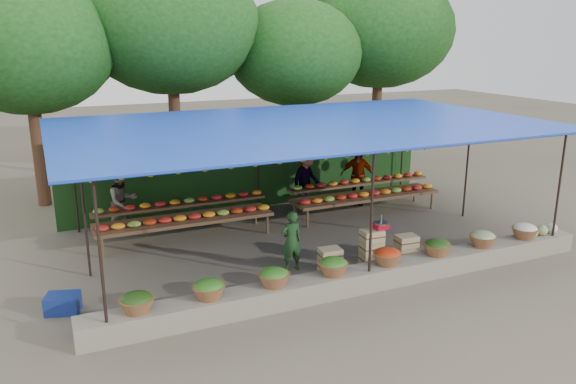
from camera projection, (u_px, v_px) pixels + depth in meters
name	position (u px, v px, depth m)	size (l,w,h in m)	color
ground	(303.00, 242.00, 13.31)	(60.00, 60.00, 0.00)	brown
stone_curb	(365.00, 278.00, 10.84)	(10.60, 0.55, 0.40)	slate
stall_canopy	(303.00, 129.00, 12.63)	(10.80, 6.60, 2.82)	black
produce_baskets	(361.00, 261.00, 10.70)	(8.98, 0.58, 0.34)	brown
netting_backdrop	(255.00, 164.00, 15.74)	(10.60, 0.06, 2.50)	#1D4619
tree_row	(235.00, 36.00, 17.59)	(16.51, 5.50, 7.12)	#3C2316
fruit_table_left	(185.00, 215.00, 13.35)	(4.21, 0.95, 0.93)	#513920
fruit_table_right	(365.00, 192.00, 15.32)	(4.21, 0.95, 0.93)	#513920
crate_counter	(370.00, 251.00, 11.92)	(2.37, 0.37, 0.77)	tan
weighing_scale	(381.00, 225.00, 11.87)	(0.30, 0.30, 0.32)	red
vendor_seated	(291.00, 241.00, 11.54)	(0.47, 0.31, 1.28)	#1B3B1B
customer_left	(123.00, 201.00, 13.78)	(0.77, 0.60, 1.58)	slate
customer_mid	(307.00, 179.00, 15.54)	(1.13, 0.65, 1.75)	slate
customer_right	(357.00, 176.00, 16.06)	(0.98, 0.41, 1.68)	slate
blue_crate_front	(123.00, 321.00, 9.30)	(0.51, 0.37, 0.31)	navy
blue_crate_back	(63.00, 303.00, 9.87)	(0.56, 0.41, 0.34)	navy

